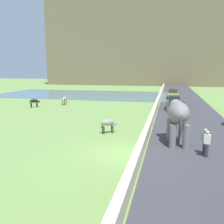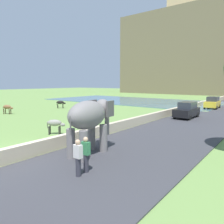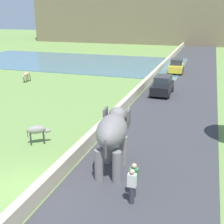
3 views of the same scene
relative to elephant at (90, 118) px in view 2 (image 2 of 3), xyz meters
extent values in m
plane|color=#6B8E47|center=(-3.40, -2.85, -2.04)|extent=(220.00, 220.00, 0.00)
cube|color=#38383D|center=(1.60, 17.15, -2.01)|extent=(7.00, 120.00, 0.06)
cube|color=beige|center=(-2.20, 15.15, -1.64)|extent=(0.40, 110.00, 0.80)
cube|color=slate|center=(-17.40, 30.63, -2.00)|extent=(36.00, 18.00, 0.08)
cube|color=#75664C|center=(-9.40, 74.02, 11.94)|extent=(64.00, 28.00, 27.94)
cube|color=tan|center=(-9.40, 74.02, 28.91)|extent=(36.50, 8.00, 6.00)
cylinder|color=tan|center=(-24.91, 74.02, 29.63)|extent=(3.53, 3.53, 7.45)
cylinder|color=tan|center=(-17.16, 74.02, 29.03)|extent=(3.58, 3.58, 6.24)
ellipsoid|color=slate|center=(0.03, -0.22, 0.20)|extent=(1.70, 2.84, 1.50)
cylinder|color=slate|center=(-0.49, 0.60, -1.24)|extent=(0.44, 0.44, 1.60)
cylinder|color=slate|center=(0.34, 0.70, -1.24)|extent=(0.44, 0.44, 1.60)
cylinder|color=slate|center=(-0.29, -1.14, -1.24)|extent=(0.44, 0.44, 1.60)
cylinder|color=slate|center=(0.54, -1.05, -1.24)|extent=(0.44, 0.44, 1.60)
ellipsoid|color=slate|center=(-0.14, 1.19, 0.39)|extent=(1.10, 1.01, 1.10)
cube|color=#575454|center=(-0.72, 0.98, 0.43)|extent=(0.20, 0.71, 0.90)
cube|color=#575454|center=(0.48, 1.12, 0.43)|extent=(0.20, 0.71, 0.90)
cylinder|color=slate|center=(-0.19, 1.65, -0.50)|extent=(0.28, 0.28, 1.50)
cone|color=silver|center=(-0.40, 1.56, -0.05)|extent=(0.18, 0.57, 0.17)
cone|color=silver|center=(0.04, 1.61, -0.05)|extent=(0.18, 0.57, 0.17)
cylinder|color=#575454|center=(0.18, -1.54, -0.15)|extent=(0.08, 0.08, 0.90)
cylinder|color=#33333D|center=(1.56, -1.92, -1.61)|extent=(0.22, 0.22, 0.85)
cube|color=#388451|center=(1.56, -1.92, -0.91)|extent=(0.36, 0.22, 0.56)
sphere|color=tan|center=(1.56, -1.92, -0.52)|extent=(0.22, 0.22, 0.22)
cylinder|color=#33333D|center=(1.61, -2.42, -1.61)|extent=(0.22, 0.22, 0.85)
cube|color=silver|center=(1.61, -2.42, -0.91)|extent=(0.36, 0.22, 0.56)
sphere|color=tan|center=(1.61, -2.42, -0.52)|extent=(0.22, 0.22, 0.22)
cube|color=gold|center=(0.03, 26.59, -1.34)|extent=(1.88, 4.07, 0.80)
cube|color=#2D333D|center=(0.02, 26.79, -0.59)|extent=(1.54, 2.26, 0.70)
cylinder|color=black|center=(0.89, 25.33, -1.74)|extent=(0.21, 0.61, 0.60)
cylinder|color=black|center=(-0.72, 25.25, -1.74)|extent=(0.21, 0.61, 0.60)
cylinder|color=black|center=(0.77, 27.92, -1.74)|extent=(0.21, 0.61, 0.60)
cylinder|color=black|center=(-0.84, 27.85, -1.74)|extent=(0.21, 0.61, 0.60)
cube|color=black|center=(0.03, 15.24, -1.34)|extent=(1.72, 4.01, 0.80)
cube|color=#2D333D|center=(0.03, 15.44, -0.59)|extent=(1.46, 2.21, 0.70)
cylinder|color=black|center=(0.83, 13.93, -1.74)|extent=(0.18, 0.60, 0.60)
cylinder|color=black|center=(-0.79, 13.94, -1.74)|extent=(0.18, 0.60, 0.60)
cylinder|color=black|center=(0.84, 16.53, -1.74)|extent=(0.18, 0.60, 0.60)
cylinder|color=black|center=(-0.78, 16.54, -1.74)|extent=(0.18, 0.60, 0.60)
ellipsoid|color=gray|center=(-5.34, 1.65, -1.14)|extent=(1.15, 1.00, 0.50)
cylinder|color=#373533|center=(-5.11, 2.00, -1.71)|extent=(0.10, 0.10, 0.65)
cylinder|color=#373533|center=(-4.94, 1.75, -1.71)|extent=(0.10, 0.10, 0.65)
cylinder|color=#373533|center=(-5.74, 1.55, -1.71)|extent=(0.10, 0.10, 0.65)
cylinder|color=#373533|center=(-5.56, 1.30, -1.71)|extent=(0.10, 0.10, 0.65)
ellipsoid|color=gray|center=(-4.82, 2.02, -1.29)|extent=(0.47, 0.43, 0.26)
cone|color=beige|center=(-4.88, 2.09, -1.12)|extent=(0.04, 0.04, 0.12)
cone|color=beige|center=(-4.77, 1.94, -1.12)|extent=(0.04, 0.04, 0.12)
cylinder|color=#373533|center=(-5.78, 1.34, -1.34)|extent=(0.04, 0.04, 0.45)
ellipsoid|color=brown|center=(-18.81, 4.68, -1.14)|extent=(1.18, 0.89, 0.50)
cylinder|color=#302014|center=(-18.53, 4.99, -1.71)|extent=(0.10, 0.10, 0.65)
cylinder|color=#302014|center=(-18.39, 4.72, -1.71)|extent=(0.10, 0.10, 0.65)
cylinder|color=#302014|center=(-19.22, 4.65, -1.71)|extent=(0.10, 0.10, 0.65)
cylinder|color=#302014|center=(-19.08, 4.37, -1.71)|extent=(0.10, 0.10, 0.65)
ellipsoid|color=brown|center=(-18.24, 4.97, -1.29)|extent=(0.47, 0.39, 0.26)
cone|color=beige|center=(-18.28, 5.05, -1.12)|extent=(0.04, 0.04, 0.12)
cone|color=beige|center=(-18.20, 4.89, -1.12)|extent=(0.04, 0.04, 0.12)
cylinder|color=#302014|center=(-19.29, 4.44, -1.34)|extent=(0.04, 0.04, 0.45)
ellipsoid|color=black|center=(-18.49, 12.71, -1.14)|extent=(1.09, 1.09, 0.50)
cylinder|color=black|center=(-18.33, 13.10, -1.71)|extent=(0.10, 0.10, 0.65)
cylinder|color=black|center=(-18.11, 12.88, -1.71)|extent=(0.10, 0.10, 0.65)
cylinder|color=black|center=(-18.87, 12.55, -1.71)|extent=(0.10, 0.10, 0.65)
cylinder|color=black|center=(-18.65, 12.33, -1.71)|extent=(0.10, 0.10, 0.65)
ellipsoid|color=black|center=(-18.04, 13.16, -1.29)|extent=(0.45, 0.45, 0.26)
cone|color=beige|center=(-18.11, 13.23, -1.12)|extent=(0.04, 0.04, 0.12)
cone|color=beige|center=(-17.98, 13.10, -1.12)|extent=(0.04, 0.04, 0.12)
cylinder|color=black|center=(-18.87, 12.33, -1.34)|extent=(0.04, 0.04, 0.45)
ellipsoid|color=tan|center=(-15.49, 16.00, -1.14)|extent=(0.45, 1.11, 0.50)
cylinder|color=#493D2C|center=(-15.34, 15.61, -1.71)|extent=(0.10, 0.10, 0.65)
cylinder|color=#493D2C|center=(-15.65, 15.62, -1.71)|extent=(0.10, 0.10, 0.65)
cylinder|color=#493D2C|center=(-15.33, 16.38, -1.71)|extent=(0.10, 0.10, 0.65)
cylinder|color=#493D2C|center=(-15.64, 16.39, -1.71)|extent=(0.10, 0.10, 0.65)
ellipsoid|color=tan|center=(-15.50, 15.37, -1.29)|extent=(0.25, 0.40, 0.26)
cone|color=beige|center=(-15.41, 15.37, -1.12)|extent=(0.04, 0.04, 0.12)
cone|color=beige|center=(-15.59, 15.37, -1.12)|extent=(0.04, 0.04, 0.12)
cylinder|color=#493D2C|center=(-15.48, 16.54, -1.34)|extent=(0.04, 0.04, 0.45)
camera|label=1|loc=(-0.67, -16.90, 3.06)|focal=39.09mm
camera|label=2|loc=(7.94, -8.27, 1.90)|focal=34.49mm
camera|label=3|loc=(4.12, -12.66, 5.54)|focal=47.81mm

